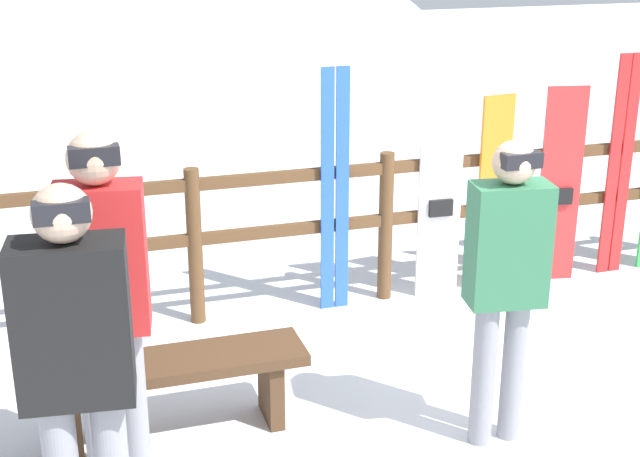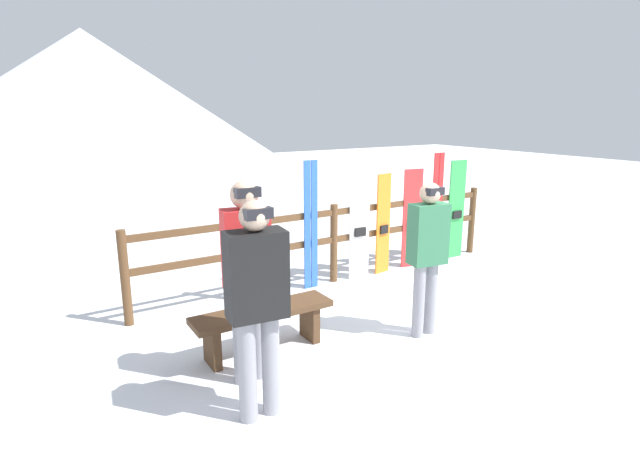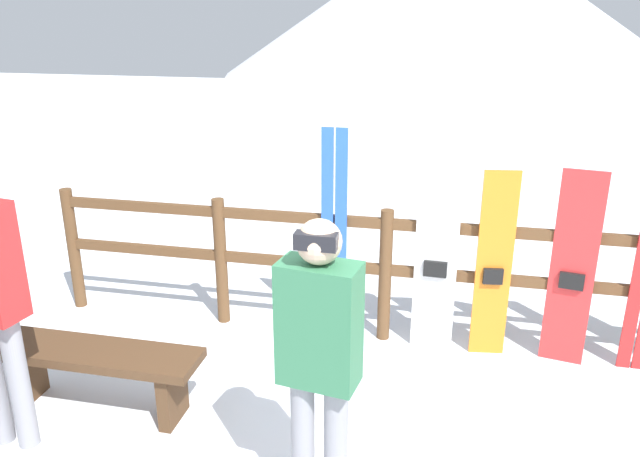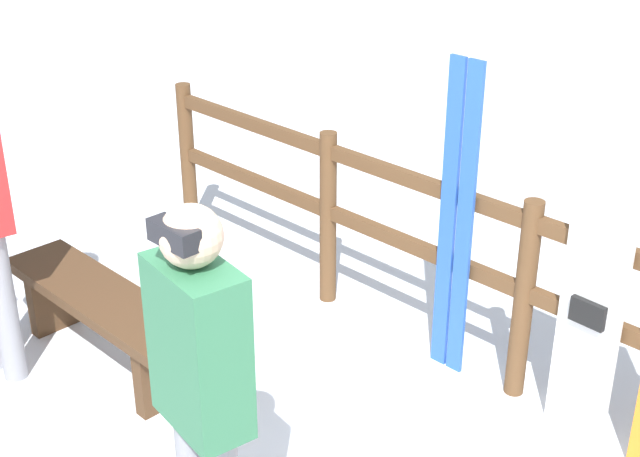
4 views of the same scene
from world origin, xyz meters
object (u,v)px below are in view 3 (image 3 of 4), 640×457
bench (96,365)px  ski_pair_blue (334,237)px  person_plaid_green (319,351)px  snowboard_white (436,259)px  snowboard_orange (494,266)px  snowboard_red (572,271)px

bench → ski_pair_blue: size_ratio=0.82×
ski_pair_blue → person_plaid_green: bearing=-81.1°
bench → ski_pair_blue: (1.30, 1.29, 0.51)m
person_plaid_green → snowboard_white: person_plaid_green is taller
snowboard_white → snowboard_orange: bearing=-0.0°
bench → snowboard_red: size_ratio=0.95×
bench → snowboard_orange: 2.83m
snowboard_red → bench: bearing=-157.1°
person_plaid_green → ski_pair_blue: (-0.29, 1.83, -0.10)m
bench → snowboard_white: bearing=31.7°
person_plaid_green → snowboard_white: size_ratio=1.09×
bench → snowboard_orange: snowboard_orange is taller
bench → person_plaid_green: person_plaid_green is taller
bench → ski_pair_blue: bearing=44.6°
bench → person_plaid_green: (1.59, -0.54, 0.62)m
ski_pair_blue → snowboard_orange: (1.19, -0.00, -0.13)m
snowboard_white → person_plaid_green: bearing=-104.9°
person_plaid_green → bench: bearing=161.3°
snowboard_red → person_plaid_green: bearing=-128.4°
bench → snowboard_white: 2.47m
bench → person_plaid_green: size_ratio=0.86×
snowboard_orange → person_plaid_green: bearing=-116.4°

